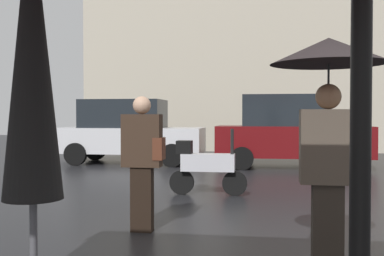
{
  "coord_description": "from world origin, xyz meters",
  "views": [
    {
      "loc": [
        -0.74,
        -2.98,
        1.47
      ],
      "look_at": [
        -1.79,
        4.24,
        1.28
      ],
      "focal_mm": 43.06,
      "sensor_mm": 36.0,
      "label": 1
    }
  ],
  "objects_px": {
    "pedestrian_with_bag": "(143,155)",
    "parked_scooter": "(206,165)",
    "pedestrian_with_umbrella": "(328,89)",
    "parked_car_right": "(128,131)",
    "folded_patio_umbrella_near": "(32,85)",
    "parked_car_left": "(290,132)"
  },
  "relations": [
    {
      "from": "pedestrian_with_umbrella",
      "to": "pedestrian_with_bag",
      "type": "bearing_deg",
      "value": -30.23
    },
    {
      "from": "pedestrian_with_bag",
      "to": "parked_car_left",
      "type": "bearing_deg",
      "value": 158.09
    },
    {
      "from": "parked_scooter",
      "to": "parked_car_left",
      "type": "distance_m",
      "value": 5.28
    },
    {
      "from": "parked_car_right",
      "to": "pedestrian_with_bag",
      "type": "bearing_deg",
      "value": 119.62
    },
    {
      "from": "folded_patio_umbrella_near",
      "to": "pedestrian_with_bag",
      "type": "xyz_separation_m",
      "value": [
        -0.41,
        3.66,
        -0.64
      ]
    },
    {
      "from": "parked_car_left",
      "to": "pedestrian_with_bag",
      "type": "bearing_deg",
      "value": -112.28
    },
    {
      "from": "pedestrian_with_bag",
      "to": "parked_car_right",
      "type": "xyz_separation_m",
      "value": [
        -2.56,
        8.13,
        0.02
      ]
    },
    {
      "from": "pedestrian_with_umbrella",
      "to": "parked_scooter",
      "type": "bearing_deg",
      "value": -66.53
    },
    {
      "from": "pedestrian_with_umbrella",
      "to": "parked_car_right",
      "type": "bearing_deg",
      "value": -61.82
    },
    {
      "from": "pedestrian_with_umbrella",
      "to": "parked_car_left",
      "type": "relative_size",
      "value": 0.51
    },
    {
      "from": "folded_patio_umbrella_near",
      "to": "parked_car_right",
      "type": "distance_m",
      "value": 12.18
    },
    {
      "from": "pedestrian_with_bag",
      "to": "folded_patio_umbrella_near",
      "type": "bearing_deg",
      "value": 1.23
    },
    {
      "from": "pedestrian_with_bag",
      "to": "parked_car_right",
      "type": "distance_m",
      "value": 8.53
    },
    {
      "from": "folded_patio_umbrella_near",
      "to": "pedestrian_with_bag",
      "type": "relative_size",
      "value": 1.46
    },
    {
      "from": "pedestrian_with_umbrella",
      "to": "pedestrian_with_bag",
      "type": "relative_size",
      "value": 1.27
    },
    {
      "from": "pedestrian_with_bag",
      "to": "parked_car_right",
      "type": "relative_size",
      "value": 0.38
    },
    {
      "from": "parked_scooter",
      "to": "folded_patio_umbrella_near",
      "type": "bearing_deg",
      "value": -71.57
    },
    {
      "from": "pedestrian_with_umbrella",
      "to": "pedestrian_with_bag",
      "type": "height_order",
      "value": "pedestrian_with_umbrella"
    },
    {
      "from": "parked_scooter",
      "to": "parked_car_left",
      "type": "bearing_deg",
      "value": 88.48
    },
    {
      "from": "folded_patio_umbrella_near",
      "to": "parked_scooter",
      "type": "distance_m",
      "value": 6.53
    },
    {
      "from": "folded_patio_umbrella_near",
      "to": "parked_car_right",
      "type": "height_order",
      "value": "folded_patio_umbrella_near"
    },
    {
      "from": "pedestrian_with_bag",
      "to": "parked_scooter",
      "type": "height_order",
      "value": "pedestrian_with_bag"
    }
  ]
}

